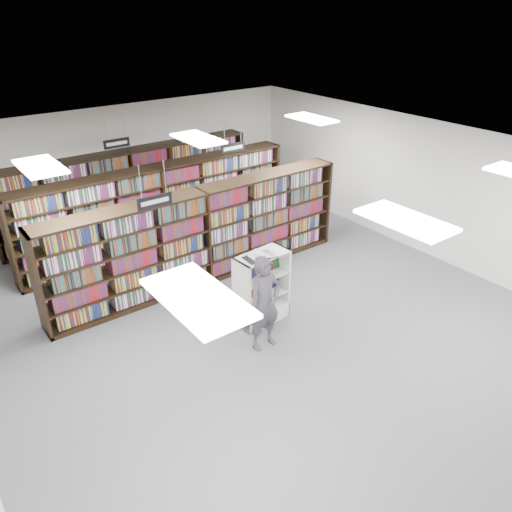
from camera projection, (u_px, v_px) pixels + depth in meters
floor at (259, 319)px, 9.79m from camera, size 12.00×12.00×0.00m
ceiling at (260, 161)px, 8.31m from camera, size 10.00×12.00×0.10m
wall_back at (124, 166)px, 13.31m from camera, size 10.00×0.10×3.20m
wall_right at (429, 190)px, 11.71m from camera, size 0.10×12.00×3.20m
bookshelf_row_near at (203, 236)px, 10.72m from camera, size 7.00×0.60×2.10m
bookshelf_row_mid at (160, 208)px, 12.14m from camera, size 7.00×0.60×2.10m
bookshelf_row_far at (131, 189)px, 13.35m from camera, size 7.00×0.60×2.10m
aisle_sign_left at (155, 200)px, 8.53m from camera, size 0.65×0.02×0.80m
aisle_sign_right at (233, 147)px, 11.54m from camera, size 0.65×0.02×0.80m
aisle_sign_center at (117, 142)px, 11.90m from camera, size 0.65×0.02×0.80m
troffer_front_left at (198, 298)px, 4.61m from camera, size 0.60×1.20×0.04m
troffer_front_center at (405, 220)px, 6.20m from camera, size 0.60×1.20×0.04m
troffer_back_left at (40, 166)px, 8.15m from camera, size 0.60×1.20×0.04m
troffer_back_center at (198, 139)px, 9.75m from camera, size 0.60×1.20×0.04m
troffer_back_right at (312, 119)px, 11.34m from camera, size 0.60×1.20×0.04m
endcap_display at (260, 298)px, 9.59m from camera, size 1.07×0.60×1.44m
open_book at (260, 256)px, 8.99m from camera, size 0.60×0.37×0.13m
shopper at (265, 304)px, 8.66m from camera, size 0.65×0.43×1.78m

